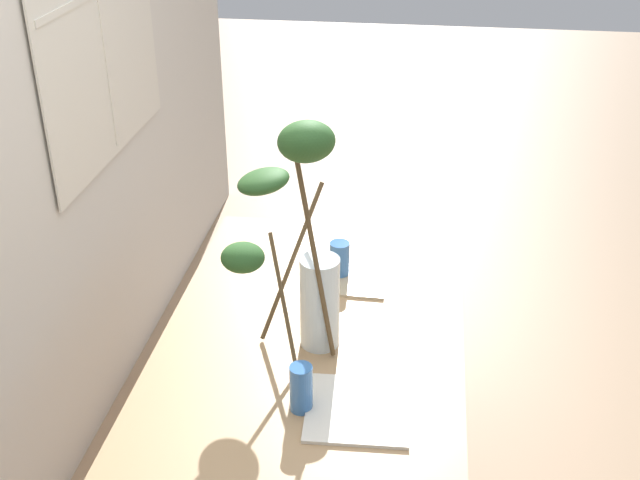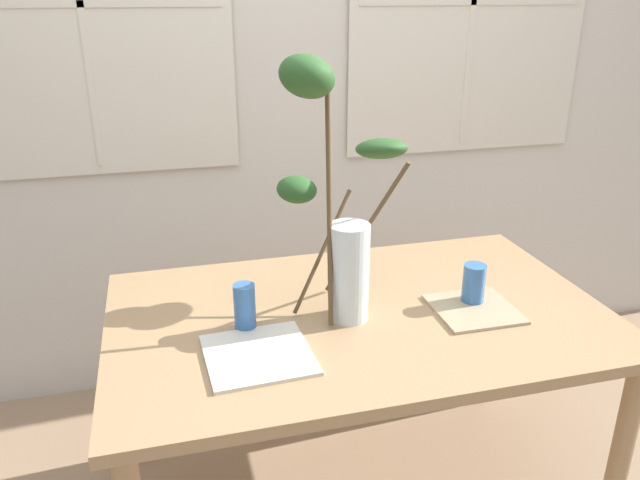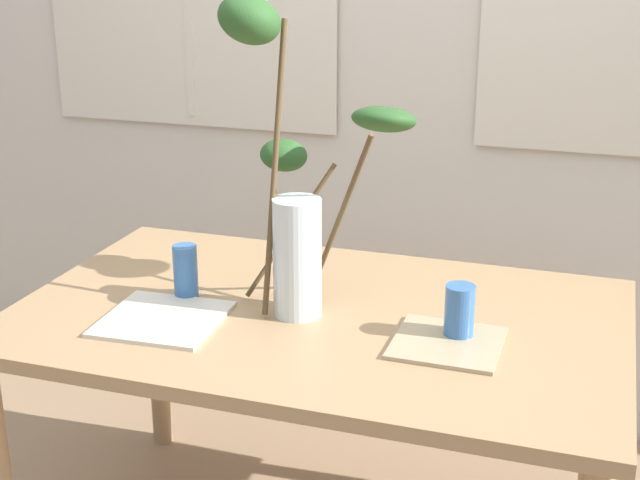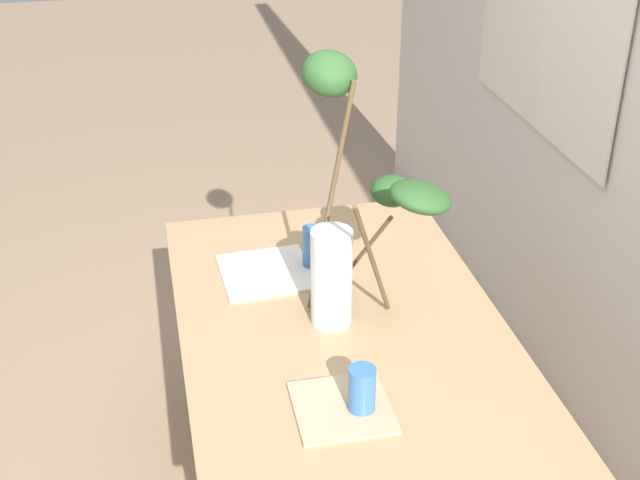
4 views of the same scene
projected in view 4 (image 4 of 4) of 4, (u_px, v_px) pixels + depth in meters
dining_table at (344, 352)px, 2.49m from camera, size 1.48×0.92×0.73m
vase_with_branches at (351, 214)px, 2.34m from camera, size 0.48×0.38×0.78m
drinking_glass_blue_left at (312, 248)px, 2.71m from camera, size 0.06×0.06×0.14m
drinking_glass_blue_right at (362, 390)px, 2.11m from camera, size 0.07×0.07×0.13m
plate_square_left at (266, 272)px, 2.70m from camera, size 0.29×0.29×0.01m
plate_square_right at (342, 407)px, 2.15m from camera, size 0.24×0.24×0.01m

